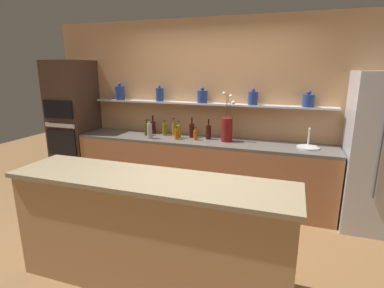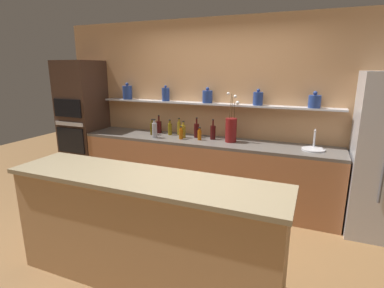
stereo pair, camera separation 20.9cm
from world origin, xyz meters
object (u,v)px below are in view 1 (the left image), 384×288
(sink_fixture, at_px, (308,146))
(bottle_sauce_5, at_px, (195,135))
(bottle_wine_8, at_px, (192,130))
(bottle_oil_4, at_px, (174,128))
(bottle_oil_3, at_px, (147,129))
(bottle_oil_2, at_px, (164,129))
(bottle_wine_6, at_px, (153,127))
(bottle_oil_7, at_px, (179,131))
(bottle_wine_1, at_px, (208,132))
(oven_tower, at_px, (74,124))
(flower_vase, at_px, (227,128))
(bottle_spirit_0, at_px, (150,131))
(bottle_sauce_9, at_px, (176,134))

(sink_fixture, bearing_deg, bottle_sauce_5, -178.27)
(bottle_wine_8, bearing_deg, bottle_oil_4, 166.16)
(bottle_oil_3, bearing_deg, bottle_oil_2, 18.47)
(bottle_sauce_5, bearing_deg, sink_fixture, 1.73)
(bottle_wine_6, height_order, bottle_oil_7, bottle_wine_6)
(bottle_wine_1, height_order, bottle_oil_3, bottle_wine_1)
(oven_tower, height_order, bottle_oil_3, oven_tower)
(bottle_wine_1, distance_m, bottle_oil_2, 0.70)
(bottle_oil_7, bearing_deg, bottle_oil_3, 178.50)
(sink_fixture, xyz_separation_m, bottle_oil_7, (-1.77, -0.01, 0.07))
(flower_vase, relative_size, bottle_wine_8, 2.29)
(sink_fixture, distance_m, bottle_oil_7, 1.77)
(bottle_wine_6, bearing_deg, bottle_oil_7, -17.65)
(bottle_oil_2, xyz_separation_m, bottle_wine_6, (-0.22, 0.05, 0.01))
(bottle_oil_2, xyz_separation_m, bottle_oil_4, (0.12, 0.07, 0.01))
(bottle_wine_1, relative_size, bottle_oil_3, 1.21)
(flower_vase, bearing_deg, bottle_wine_1, 170.40)
(flower_vase, xyz_separation_m, bottle_oil_7, (-0.71, -0.03, -0.08))
(sink_fixture, height_order, bottle_oil_4, bottle_oil_4)
(bottle_spirit_0, distance_m, bottle_sauce_5, 0.67)
(bottle_oil_4, bearing_deg, bottle_spirit_0, -125.90)
(bottle_oil_4, bearing_deg, oven_tower, -174.01)
(oven_tower, bearing_deg, bottle_sauce_9, -2.63)
(oven_tower, distance_m, bottle_oil_3, 1.32)
(flower_vase, bearing_deg, bottle_wine_8, 172.93)
(sink_fixture, relative_size, bottle_wine_1, 0.96)
(sink_fixture, xyz_separation_m, bottle_wine_1, (-1.34, 0.07, 0.08))
(bottle_wine_6, bearing_deg, bottle_wine_8, -5.40)
(oven_tower, xyz_separation_m, bottle_sauce_9, (1.84, -0.08, -0.02))
(bottle_oil_3, relative_size, bottle_wine_6, 0.86)
(bottle_sauce_5, xyz_separation_m, bottle_wine_6, (-0.75, 0.19, 0.02))
(oven_tower, distance_m, bottle_wine_6, 1.36)
(bottle_wine_1, bearing_deg, bottle_wine_8, 175.67)
(bottle_sauce_9, bearing_deg, bottle_sauce_5, 11.02)
(bottle_oil_4, xyz_separation_m, bottle_sauce_5, (0.42, -0.21, -0.03))
(oven_tower, height_order, sink_fixture, oven_tower)
(bottle_oil_2, height_order, bottle_oil_3, bottle_oil_3)
(flower_vase, bearing_deg, bottle_sauce_9, -170.52)
(oven_tower, distance_m, bottle_spirit_0, 1.46)
(bottle_wine_1, distance_m, bottle_wine_6, 0.92)
(oven_tower, relative_size, bottle_oil_2, 8.60)
(bottle_oil_4, bearing_deg, bottle_oil_7, -49.19)
(sink_fixture, relative_size, bottle_sauce_5, 1.51)
(bottle_oil_3, height_order, bottle_sauce_5, bottle_oil_3)
(sink_fixture, height_order, bottle_wine_8, bottle_wine_8)
(bottle_oil_4, xyz_separation_m, bottle_oil_7, (0.15, -0.17, -0.01))
(bottle_sauce_5, xyz_separation_m, bottle_sauce_9, (-0.27, -0.05, 0.00))
(bottle_spirit_0, height_order, bottle_oil_4, bottle_spirit_0)
(bottle_oil_2, relative_size, bottle_oil_4, 0.92)
(bottle_wine_1, relative_size, bottle_oil_2, 1.23)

